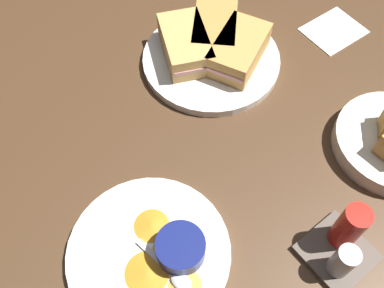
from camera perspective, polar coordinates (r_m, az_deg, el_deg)
The scene contains 13 objects.
ground_plane at distance 74.23cm, azimuth 6.08°, elevation 2.70°, with size 110.00×110.00×3.00cm, color #4C331E.
plate_sandwich_main at distance 80.15cm, azimuth 2.58°, elevation 11.23°, with size 25.22×25.22×1.60cm, color white.
sandwich_half_near at distance 77.74cm, azimuth 6.26°, elevation 12.43°, with size 15.01×12.52×4.80cm.
sandwich_half_far at distance 81.28cm, azimuth 3.07°, elevation 15.21°, with size 14.50×14.63×4.80cm.
sandwich_half_extra at distance 78.25cm, azimuth -0.91°, elevation 13.19°, with size 12.23×14.97×4.80cm.
ramekin_dark_sauce at distance 79.12cm, azimuth -1.41°, elevation 13.58°, with size 6.22×6.22×4.06cm.
spoon_by_dark_ramekin at distance 79.49cm, azimuth 2.28°, elevation 11.96°, with size 7.08×8.80×0.80cm.
plate_chips_companion at distance 61.61cm, azimuth -5.77°, elevation -14.34°, with size 22.89×22.89×1.60cm, color white.
ramekin_light_gravy at distance 58.78cm, azimuth -1.54°, elevation -13.75°, with size 6.79×6.79×3.40cm.
spoon_by_gravy_ramekin at distance 59.33cm, azimuth -2.43°, elevation -17.08°, with size 3.11×9.96×0.80cm.
plantain_chip_scatter at distance 60.11cm, azimuth -4.04°, elevation -14.97°, with size 12.29×15.31×0.60cm.
condiment_caddy at distance 62.48cm, azimuth 19.68°, elevation -12.40°, with size 9.00×9.00×9.50cm.
paper_napkin_folded at distance 90.77cm, azimuth 18.48°, elevation 14.26°, with size 11.00×9.00×0.40cm, color white.
Camera 1 is at (32.01, 28.08, 59.30)cm, focal length 39.78 mm.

